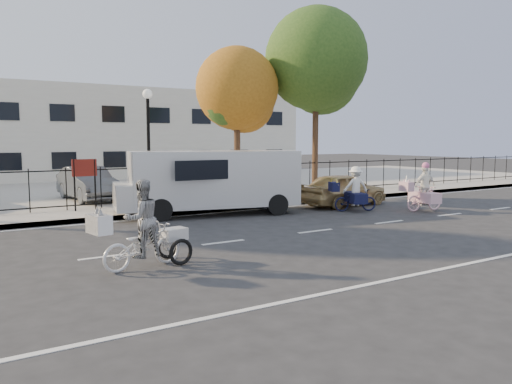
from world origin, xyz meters
TOP-DOWN VIEW (x-y plane):
  - ground at (0.00, 0.00)m, footprint 120.00×120.00m
  - road_markings at (0.00, 0.00)m, footprint 60.00×9.52m
  - curb at (0.00, 5.05)m, footprint 60.00×0.10m
  - sidewalk at (0.00, 6.10)m, footprint 60.00×2.20m
  - parking_lot at (0.00, 15.00)m, footprint 60.00×15.60m
  - iron_fence at (0.00, 7.20)m, footprint 58.00×0.06m
  - building at (0.00, 25.00)m, footprint 34.00×10.00m
  - lamppost at (0.50, 6.80)m, footprint 0.36×0.36m
  - street_sign at (-1.85, 6.80)m, footprint 0.85×0.06m
  - zebra_trike at (-2.60, -1.38)m, footprint 2.14×1.04m
  - unicorn_bike at (8.96, 1.11)m, footprint 1.82×1.29m
  - bull_bike at (6.76, 2.42)m, footprint 1.83×1.30m
  - white_van at (1.92, 4.50)m, footprint 6.66×3.33m
  - gold_sedan at (7.44, 3.80)m, footprint 4.02×1.94m
  - lot_car_c at (-1.03, 9.90)m, footprint 1.80×4.25m
  - tree_mid at (5.23, 8.26)m, footprint 3.66×3.65m
  - tree_east at (8.91, 7.36)m, footprint 4.73×4.73m

SIDE VIEW (x-z plane):
  - ground at x=0.00m, z-range 0.00..0.00m
  - road_markings at x=0.00m, z-range 0.00..0.01m
  - curb at x=0.00m, z-range 0.00..0.15m
  - sidewalk at x=0.00m, z-range 0.00..0.15m
  - parking_lot at x=0.00m, z-range 0.00..0.15m
  - bull_bike at x=6.76m, z-range -0.17..1.49m
  - gold_sedan at x=7.44m, z-range 0.00..1.32m
  - unicorn_bike at x=8.96m, z-range -0.24..1.57m
  - zebra_trike at x=-2.60m, z-range -0.21..1.62m
  - lot_car_c at x=-1.03m, z-range 0.15..1.51m
  - iron_fence at x=0.00m, z-range 0.15..1.65m
  - white_van at x=1.92m, z-range 0.12..2.35m
  - street_sign at x=-1.85m, z-range 0.52..2.32m
  - building at x=0.00m, z-range 0.00..6.00m
  - lamppost at x=0.50m, z-range 0.95..5.28m
  - tree_mid at x=5.23m, z-range 1.34..8.03m
  - tree_east at x=8.91m, z-range 1.74..10.42m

